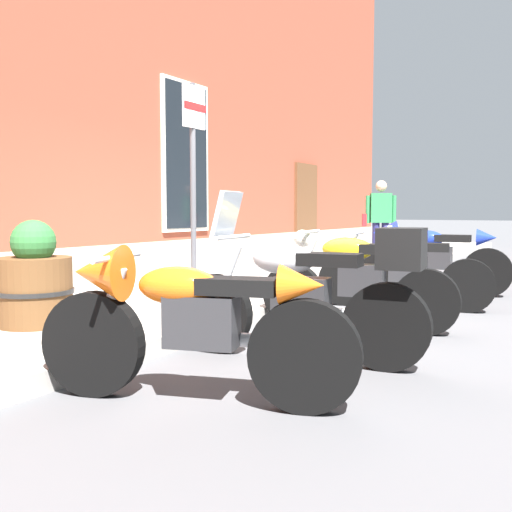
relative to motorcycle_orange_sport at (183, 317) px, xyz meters
name	(u,v)px	position (x,y,z in m)	size (l,w,h in m)	color
ground_plane	(276,319)	(2.76, 0.87, -0.54)	(140.00, 140.00, 0.00)	#4C4C4F
sidewalk	(168,301)	(2.76, 2.40, -0.46)	(29.14, 3.05, 0.16)	gray
motorcycle_orange_sport	(183,317)	(0.00, 0.00, 0.00)	(0.81, 1.99, 0.98)	black
motorcycle_silver_touring	(309,291)	(1.28, -0.24, 0.02)	(0.69, 2.10, 1.36)	black
motorcycle_yellow_naked	(355,281)	(2.68, -0.08, -0.05)	(0.62, 1.99, 1.00)	black
motorcycle_grey_naked	(402,270)	(4.13, -0.12, -0.07)	(0.67, 2.09, 0.94)	black
motorcycle_blue_sport	(426,254)	(5.64, -0.03, 0.03)	(0.62, 2.17, 1.04)	black
pedestrian_striped_shirt	(380,217)	(8.17, 1.53, 0.52)	(0.41, 0.61, 1.62)	#1E1E4C
parking_sign	(193,163)	(2.19, 1.56, 1.15)	(0.36, 0.07, 2.38)	#4C4C51
barrel_planter	(35,282)	(0.65, 2.20, 0.00)	(0.69, 0.69, 0.96)	brown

